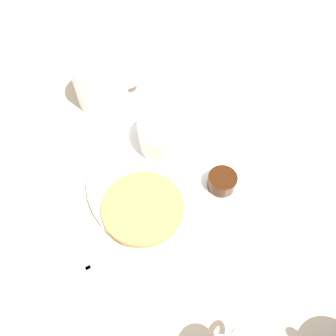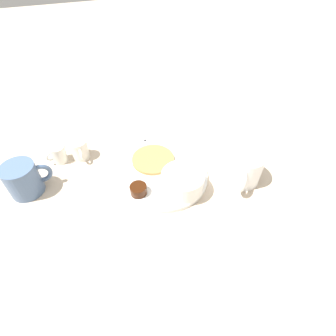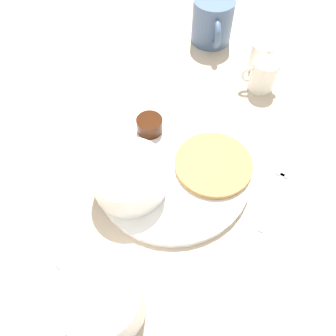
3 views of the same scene
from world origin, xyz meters
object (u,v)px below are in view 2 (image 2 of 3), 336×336
Objects in this scene: bowl at (183,181)px; second_mug at (24,179)px; creamer_pitcher_near at (80,149)px; creamer_pitcher_far at (58,154)px; plate at (163,176)px; fork at (150,141)px; coffee_mug at (244,168)px.

bowl is 0.39m from second_mug.
second_mug reaches higher than creamer_pitcher_near.
creamer_pitcher_far is at bearing 175.05° from creamer_pitcher_near.
bowl is 1.52× the size of creamer_pitcher_near.
plate is at bearing -32.57° from creamer_pitcher_far.
creamer_pitcher_far is at bearing 179.55° from fork.
bowl is (0.03, -0.06, 0.03)m from plate.
creamer_pitcher_far is (-0.06, 0.01, -0.00)m from creamer_pitcher_near.
fork is (-0.18, 0.24, -0.04)m from coffee_mug.
coffee_mug reaches higher than plate.
creamer_pitcher_near is 0.17m from second_mug.
second_mug is at bearing 164.30° from coffee_mug.
creamer_pitcher_near reaches higher than creamer_pitcher_far.
plate is 0.16m from fork.
plate is 2.10× the size of coffee_mug.
creamer_pitcher_far is at bearing 47.34° from second_mug.
creamer_pitcher_far reaches higher than plate.
bowl is 1.79× the size of creamer_pitcher_far.
bowl is 0.95× the size of second_mug.
coffee_mug is at bearing -52.67° from fork.
creamer_pitcher_near is at bearing -179.18° from fork.
creamer_pitcher_near is 0.21m from fork.
creamer_pitcher_near reaches higher than fork.
second_mug is (-0.34, 0.07, 0.04)m from plate.
bowl is at bearing 174.77° from coffee_mug.
fork is at bearing 13.96° from second_mug.
creamer_pitcher_far is at bearing 152.01° from coffee_mug.
bowl is 0.36m from creamer_pitcher_far.
plate is at bearing -38.81° from creamer_pitcher_near.
creamer_pitcher_far is (-0.29, 0.22, -0.01)m from bowl.
coffee_mug reaches higher than creamer_pitcher_near.
creamer_pitcher_near is at bearing 30.82° from second_mug.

